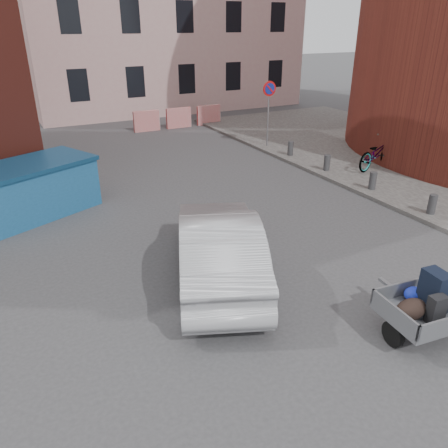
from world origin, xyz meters
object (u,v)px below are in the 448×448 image
trailer (431,305)px  dumpster (29,190)px  bicycle (376,153)px  silver_car (219,246)px

trailer → dumpster: size_ratio=0.48×
dumpster → bicycle: size_ratio=1.87×
trailer → bicycle: bicycle is taller
dumpster → silver_car: silver_car is taller
dumpster → silver_car: size_ratio=0.87×
dumpster → bicycle: 11.49m
trailer → dumpster: bearing=128.2°
silver_car → trailer: bearing=147.0°
dumpster → bicycle: (11.39, -1.51, -0.07)m
trailer → bicycle: bearing=56.5°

